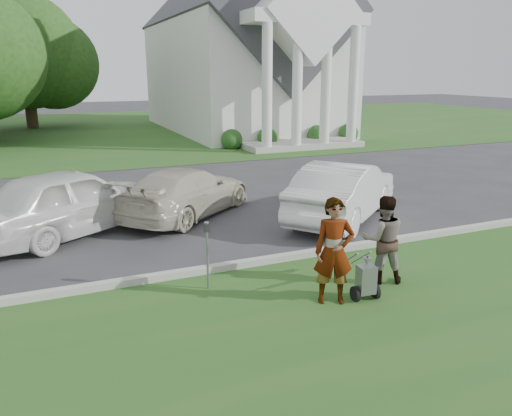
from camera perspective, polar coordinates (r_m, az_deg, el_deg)
ground at (r=9.68m, az=-1.19°, el=-8.09°), size 120.00×120.00×0.00m
grass_strip at (r=7.29m, az=7.95°, el=-16.69°), size 80.00×7.00×0.01m
church_lawn at (r=35.62m, az=-17.67°, el=8.50°), size 80.00×30.00×0.01m
curb at (r=10.13m, az=-2.36°, el=-6.55°), size 80.00×0.18×0.15m
church at (r=33.75m, az=-1.60°, el=18.95°), size 9.19×19.00×24.10m
tree_back at (r=38.26m, az=-24.93°, el=15.36°), size 9.61×7.60×8.89m
striping_cart at (r=8.92m, az=12.43°, el=-8.05°), size 0.48×0.94×0.85m
person_left at (r=8.51m, az=8.89°, el=-5.00°), size 0.79×0.66×1.84m
person_right at (r=9.56m, az=14.28°, el=-3.55°), size 0.98×0.87×1.67m
parking_meter_near at (r=8.99m, az=-5.60°, el=-4.50°), size 0.09×0.08×1.29m
car_b at (r=12.87m, az=-20.40°, el=0.78°), size 5.12×4.20×1.64m
car_c at (r=13.78m, az=-7.94°, el=1.85°), size 4.67×4.39×1.32m
car_d at (r=13.50m, az=9.93°, el=1.96°), size 4.65×4.23×1.54m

